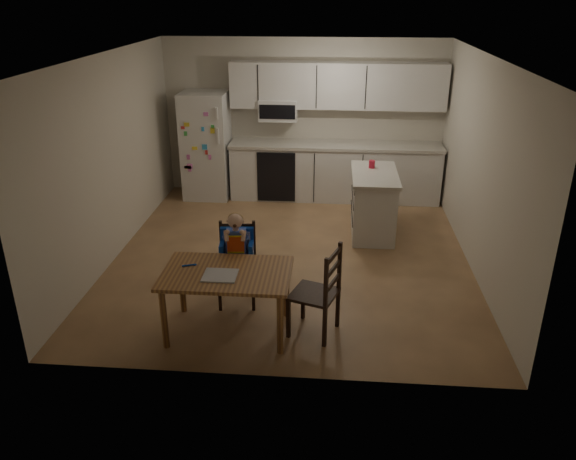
% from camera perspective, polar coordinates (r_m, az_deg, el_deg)
% --- Properties ---
extents(room, '(4.52, 5.01, 2.51)m').
position_cam_1_polar(room, '(7.32, 0.66, 7.99)').
color(room, brown).
rests_on(room, ground).
extents(refrigerator, '(0.72, 0.70, 1.70)m').
position_cam_1_polar(refrigerator, '(9.26, -8.29, 8.49)').
color(refrigerator, silver).
rests_on(refrigerator, ground).
extents(kitchen_run, '(3.37, 0.62, 2.15)m').
position_cam_1_polar(kitchen_run, '(9.10, 4.66, 8.58)').
color(kitchen_run, silver).
rests_on(kitchen_run, ground).
extents(kitchen_island, '(0.62, 1.18, 0.87)m').
position_cam_1_polar(kitchen_island, '(7.91, 8.64, 2.74)').
color(kitchen_island, silver).
rests_on(kitchen_island, ground).
extents(red_cup, '(0.09, 0.09, 0.11)m').
position_cam_1_polar(red_cup, '(7.98, 8.51, 6.63)').
color(red_cup, red).
rests_on(red_cup, kitchen_island).
extents(dining_table, '(1.25, 0.80, 0.67)m').
position_cam_1_polar(dining_table, '(5.52, -6.23, -5.07)').
color(dining_table, brown).
rests_on(dining_table, ground).
extents(napkin, '(0.32, 0.28, 0.01)m').
position_cam_1_polar(napkin, '(5.41, -6.91, -4.60)').
color(napkin, '#A5A5AA').
rests_on(napkin, dining_table).
extents(toddler_spoon, '(0.12, 0.06, 0.02)m').
position_cam_1_polar(toddler_spoon, '(5.64, -10.13, -3.55)').
color(toddler_spoon, '#113DAE').
rests_on(toddler_spoon, dining_table).
extents(chair_booster, '(0.43, 0.43, 1.05)m').
position_cam_1_polar(chair_booster, '(6.03, -5.23, -1.84)').
color(chair_booster, black).
rests_on(chair_booster, ground).
extents(chair_side, '(0.53, 0.53, 0.95)m').
position_cam_1_polar(chair_side, '(5.47, 3.60, -5.79)').
color(chair_side, black).
rests_on(chair_side, ground).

